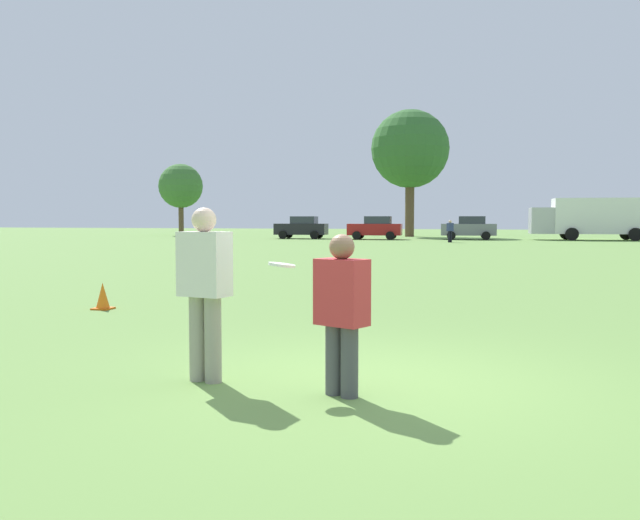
{
  "coord_description": "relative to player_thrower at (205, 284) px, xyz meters",
  "views": [
    {
      "loc": [
        1.16,
        -6.49,
        1.63
      ],
      "look_at": [
        -0.66,
        0.27,
        1.19
      ],
      "focal_mm": 37.47,
      "sensor_mm": 36.0,
      "label": 1
    }
  ],
  "objects": [
    {
      "name": "ground_plane",
      "position": [
        1.66,
        0.42,
        -0.98
      ],
      "size": [
        196.79,
        196.79,
        0.0
      ],
      "primitive_type": "plane",
      "color": "#6B9347"
    },
    {
      "name": "player_thrower",
      "position": [
        0.0,
        0.0,
        0.0
      ],
      "size": [
        0.54,
        0.38,
        1.74
      ],
      "color": "gray",
      "rests_on": "ground"
    },
    {
      "name": "player_defender",
      "position": [
        1.44,
        -0.18,
        -0.15
      ],
      "size": [
        0.53,
        0.43,
        1.49
      ],
      "color": "#4C4C51",
      "rests_on": "ground"
    },
    {
      "name": "frisbee",
      "position": [
        0.75,
        0.16,
        0.19
      ],
      "size": [
        0.27,
        0.27,
        0.07
      ],
      "color": "white"
    },
    {
      "name": "traffic_cone",
      "position": [
        -4.05,
        4.41,
        -0.75
      ],
      "size": [
        0.32,
        0.32,
        0.48
      ],
      "color": "#D8590C",
      "rests_on": "ground"
    },
    {
      "name": "parked_car_near_left",
      "position": [
        -12.84,
        46.2,
        -0.05
      ],
      "size": [
        4.3,
        2.42,
        1.82
      ],
      "color": "black",
      "rests_on": "ground"
    },
    {
      "name": "parked_car_mid_left",
      "position": [
        -6.66,
        45.78,
        -0.05
      ],
      "size": [
        4.3,
        2.42,
        1.82
      ],
      "color": "maroon",
      "rests_on": "ground"
    },
    {
      "name": "parked_car_center",
      "position": [
        0.48,
        47.32,
        -0.05
      ],
      "size": [
        4.3,
        2.42,
        1.82
      ],
      "color": "slate",
      "rests_on": "ground"
    },
    {
      "name": "box_truck",
      "position": [
        9.5,
        48.39,
        0.77
      ],
      "size": [
        8.63,
        3.35,
        3.18
      ],
      "color": "white",
      "rests_on": "ground"
    },
    {
      "name": "bystander_far_jogger",
      "position": [
        -0.51,
        40.56,
        -0.11
      ],
      "size": [
        0.48,
        0.46,
        1.54
      ],
      "color": "black",
      "rests_on": "ground"
    },
    {
      "name": "tree_west_oak",
      "position": [
        -27.37,
        53.52,
        3.82
      ],
      "size": [
        4.29,
        4.29,
        6.97
      ],
      "color": "brown",
      "rests_on": "ground"
    },
    {
      "name": "tree_west_maple",
      "position": [
        -5.16,
        54.76,
        6.91
      ],
      "size": [
        7.06,
        7.06,
        11.47
      ],
      "color": "brown",
      "rests_on": "ground"
    }
  ]
}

